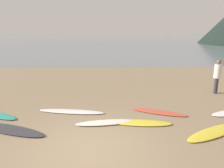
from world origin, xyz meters
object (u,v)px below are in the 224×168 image
at_px(surfboard_5, 140,123).
at_px(surfboard_2, 11,130).
at_px(surfboard_7, 215,132).
at_px(surfboard_6, 159,112).
at_px(surfboard_4, 105,123).
at_px(surfboard_3, 71,112).
at_px(person_0, 217,74).

bearing_deg(surfboard_5, surfboard_2, -168.58).
xyz_separation_m(surfboard_2, surfboard_7, (6.68, -0.38, -0.00)).
xyz_separation_m(surfboard_6, surfboard_7, (1.40, -1.74, 0.00)).
bearing_deg(surfboard_5, surfboard_4, -175.43).
distance_m(surfboard_2, surfboard_3, 2.34).
bearing_deg(surfboard_5, person_0, 44.57).
bearing_deg(surfboard_3, person_0, 27.68).
bearing_deg(surfboard_2, person_0, 45.42).
height_order(surfboard_3, surfboard_5, surfboard_3).
xyz_separation_m(surfboard_2, person_0, (8.86, 3.93, 1.00)).
relative_size(surfboard_2, surfboard_5, 1.22).
xyz_separation_m(surfboard_7, person_0, (2.18, 4.31, 1.00)).
bearing_deg(surfboard_2, surfboard_7, 18.26).
bearing_deg(surfboard_4, person_0, 24.18).
height_order(surfboard_4, person_0, person_0).
xyz_separation_m(surfboard_3, surfboard_5, (2.62, -1.13, -0.00)).
relative_size(surfboard_2, person_0, 1.52).
bearing_deg(surfboard_3, surfboard_5, -14.44).
distance_m(surfboard_4, person_0, 6.79).
bearing_deg(surfboard_2, surfboard_3, 62.33).
height_order(surfboard_2, person_0, person_0).
relative_size(surfboard_3, person_0, 1.53).
distance_m(surfboard_7, person_0, 4.93).
bearing_deg(surfboard_6, person_0, 58.83).
height_order(surfboard_3, surfboard_7, surfboard_3).
bearing_deg(surfboard_4, surfboard_3, 133.88).
bearing_deg(surfboard_3, surfboard_2, -130.18).
bearing_deg(surfboard_6, surfboard_5, -109.29).
height_order(surfboard_2, surfboard_7, surfboard_2).
xyz_separation_m(surfboard_3, surfboard_4, (1.36, -1.10, 0.01)).
bearing_deg(person_0, surfboard_6, -68.77).
height_order(surfboard_4, surfboard_7, surfboard_4).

